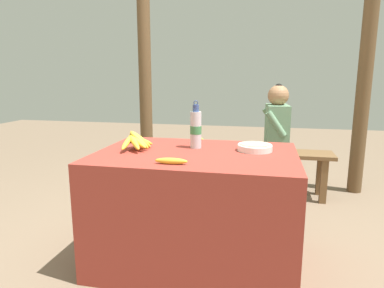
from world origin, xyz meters
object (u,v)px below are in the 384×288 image
object	(u,v)px
wooden_bench	(244,157)
support_post_far	(364,82)
seated_vendor	(271,132)
banana_bunch_ripe	(136,140)
serving_bowl	(255,147)
support_post_near	(145,81)
loose_banana_front	(171,161)
banana_bunch_green	(201,142)
water_bottle	(196,129)

from	to	relation	value
wooden_bench	support_post_far	bearing A→B (deg)	14.82
seated_vendor	support_post_far	size ratio (longest dim) A/B	0.49
banana_bunch_ripe	wooden_bench	size ratio (longest dim) A/B	0.16
serving_bowl	support_post_near	size ratio (longest dim) A/B	0.10
loose_banana_front	banana_bunch_green	distance (m)	1.67
water_bottle	banana_bunch_green	bearing A→B (deg)	98.73
wooden_bench	banana_bunch_green	world-z (taller)	banana_bunch_green
loose_banana_front	seated_vendor	xyz separation A→B (m)	(0.55, 1.62, -0.09)
banana_bunch_ripe	support_post_near	world-z (taller)	support_post_near
loose_banana_front	banana_bunch_green	world-z (taller)	loose_banana_front
seated_vendor	banana_bunch_green	xyz separation A→B (m)	(-0.69, 0.03, -0.14)
loose_banana_front	banana_bunch_green	bearing A→B (deg)	94.88
wooden_bench	banana_bunch_green	xyz separation A→B (m)	(-0.43, -0.00, 0.13)
banana_bunch_green	support_post_far	distance (m)	1.69
seated_vendor	water_bottle	bearing A→B (deg)	62.00
serving_bowl	wooden_bench	xyz separation A→B (m)	(-0.13, 1.23, -0.36)
seated_vendor	banana_bunch_green	world-z (taller)	seated_vendor
water_bottle	seated_vendor	xyz separation A→B (m)	(0.50, 1.18, -0.19)
banana_bunch_ripe	seated_vendor	bearing A→B (deg)	56.66
banana_bunch_ripe	serving_bowl	xyz separation A→B (m)	(0.74, 0.12, -0.03)
banana_bunch_ripe	water_bottle	size ratio (longest dim) A/B	0.90
loose_banana_front	support_post_near	size ratio (longest dim) A/B	0.08
loose_banana_front	support_post_near	xyz separation A→B (m)	(-0.83, 1.95, 0.39)
seated_vendor	support_post_near	world-z (taller)	support_post_near
wooden_bench	support_post_near	distance (m)	1.38
water_bottle	seated_vendor	world-z (taller)	seated_vendor
banana_bunch_ripe	serving_bowl	world-z (taller)	banana_bunch_ripe
seated_vendor	banana_bunch_green	distance (m)	0.70
banana_bunch_green	water_bottle	bearing A→B (deg)	-81.27
banana_bunch_ripe	loose_banana_front	xyz separation A→B (m)	(0.32, -0.31, -0.04)
seated_vendor	support_post_near	xyz separation A→B (m)	(-1.38, 0.33, 0.47)
banana_bunch_ripe	loose_banana_front	size ratio (longest dim) A/B	1.56
loose_banana_front	support_post_far	world-z (taller)	support_post_far
banana_bunch_ripe	serving_bowl	bearing A→B (deg)	9.04
water_bottle	loose_banana_front	distance (m)	0.45
loose_banana_front	wooden_bench	bearing A→B (deg)	80.04
loose_banana_front	wooden_bench	xyz separation A→B (m)	(0.29, 1.65, -0.35)
loose_banana_front	seated_vendor	world-z (taller)	seated_vendor
wooden_bench	water_bottle	bearing A→B (deg)	-101.38
water_bottle	support_post_near	xyz separation A→B (m)	(-0.88, 1.51, 0.28)
seated_vendor	support_post_far	bearing A→B (deg)	-163.99
loose_banana_front	wooden_bench	distance (m)	1.71
banana_bunch_ripe	support_post_far	world-z (taller)	support_post_far
support_post_near	banana_bunch_green	bearing A→B (deg)	-23.51
water_bottle	loose_banana_front	size ratio (longest dim) A/B	1.73
wooden_bench	banana_bunch_green	distance (m)	0.45
loose_banana_front	support_post_far	xyz separation A→B (m)	(1.41, 1.95, 0.39)
support_post_far	wooden_bench	bearing A→B (deg)	-165.18
banana_bunch_ripe	support_post_far	distance (m)	2.41
water_bottle	banana_bunch_ripe	bearing A→B (deg)	-160.42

